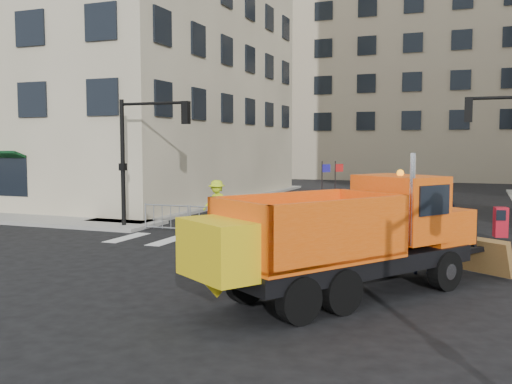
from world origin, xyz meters
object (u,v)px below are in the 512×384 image
at_px(cop_a, 422,241).
at_px(newspaper_box, 501,222).
at_px(plow_truck, 344,234).
at_px(cop_c, 449,238).
at_px(worker, 217,203).
at_px(cop_b, 438,237).

xyz_separation_m(cop_a, newspaper_box, (2.22, 6.59, -0.21)).
distance_m(plow_truck, cop_c, 4.05).
distance_m(cop_a, worker, 10.30).
bearing_deg(newspaper_box, plow_truck, -125.13).
bearing_deg(plow_truck, newspaper_box, 13.10).
relative_size(plow_truck, worker, 4.41).
height_order(cop_a, newspaper_box, cop_a).
relative_size(plow_truck, newspaper_box, 7.68).
distance_m(cop_c, worker, 10.77).
bearing_deg(cop_b, cop_a, 53.48).
height_order(cop_a, cop_c, cop_c).
bearing_deg(cop_b, worker, -29.16).
xyz_separation_m(cop_c, worker, (-9.41, 5.24, 0.11)).
relative_size(cop_a, newspaper_box, 1.65).
distance_m(worker, newspaper_box, 11.00).
distance_m(cop_b, newspaper_box, 6.35).
height_order(plow_truck, newspaper_box, plow_truck).
bearing_deg(worker, cop_b, -24.79).
relative_size(plow_truck, cop_c, 4.21).
xyz_separation_m(plow_truck, cop_b, (1.85, 3.68, -0.53)).
xyz_separation_m(plow_truck, worker, (-7.25, 8.63, -0.38)).
xyz_separation_m(cop_b, cop_c, (0.31, -0.28, 0.04)).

